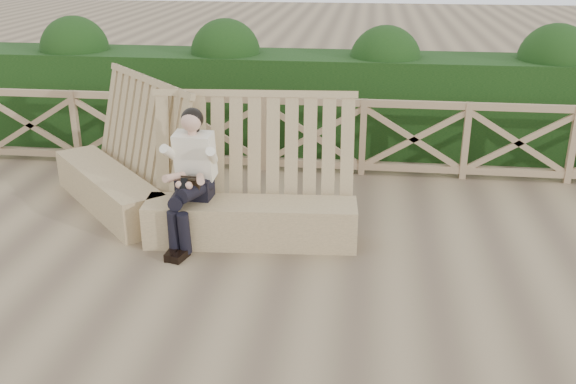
# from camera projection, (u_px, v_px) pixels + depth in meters

# --- Properties ---
(ground) EXTENTS (60.00, 60.00, 0.00)m
(ground) POSITION_uv_depth(u_px,v_px,m) (279.00, 294.00, 6.17)
(ground) COLOR brown
(ground) RESTS_ON ground
(bench) EXTENTS (4.12, 2.30, 1.62)m
(bench) POSITION_uv_depth(u_px,v_px,m) (178.00, 190.00, 7.60)
(bench) COLOR #8C7550
(bench) RESTS_ON ground
(woman) EXTENTS (0.44, 0.91, 1.51)m
(woman) POSITION_uv_depth(u_px,v_px,m) (191.00, 173.00, 6.98)
(woman) COLOR black
(woman) RESTS_ON ground
(guardrail) EXTENTS (10.10, 0.09, 1.10)m
(guardrail) POSITION_uv_depth(u_px,v_px,m) (312.00, 135.00, 9.19)
(guardrail) COLOR #8A6B50
(guardrail) RESTS_ON ground
(hedge) EXTENTS (12.00, 1.20, 1.50)m
(hedge) POSITION_uv_depth(u_px,v_px,m) (319.00, 102.00, 10.23)
(hedge) COLOR black
(hedge) RESTS_ON ground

